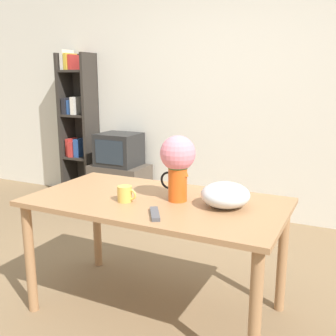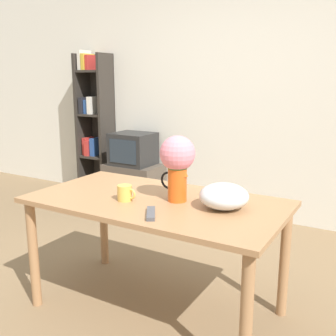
{
  "view_description": "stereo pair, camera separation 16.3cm",
  "coord_description": "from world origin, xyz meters",
  "px_view_note": "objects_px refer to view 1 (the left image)",
  "views": [
    {
      "loc": [
        1.19,
        -1.85,
        1.42
      ],
      "look_at": [
        0.21,
        0.15,
        0.91
      ],
      "focal_mm": 42.0,
      "sensor_mm": 36.0,
      "label": 1
    },
    {
      "loc": [
        1.33,
        -1.77,
        1.42
      ],
      "look_at": [
        0.21,
        0.15,
        0.91
      ],
      "focal_mm": 42.0,
      "sensor_mm": 36.0,
      "label": 2
    }
  ],
  "objects_px": {
    "white_bowl": "(225,195)",
    "tv_set": "(119,149)",
    "flower_vase": "(178,160)",
    "coffee_mug": "(126,194)"
  },
  "relations": [
    {
      "from": "flower_vase",
      "to": "white_bowl",
      "type": "xyz_separation_m",
      "value": [
        0.29,
        0.01,
        -0.17
      ]
    },
    {
      "from": "coffee_mug",
      "to": "white_bowl",
      "type": "height_order",
      "value": "white_bowl"
    },
    {
      "from": "coffee_mug",
      "to": "tv_set",
      "type": "relative_size",
      "value": 0.27
    },
    {
      "from": "white_bowl",
      "to": "tv_set",
      "type": "xyz_separation_m",
      "value": [
        -1.76,
        1.64,
        -0.14
      ]
    },
    {
      "from": "flower_vase",
      "to": "coffee_mug",
      "type": "height_order",
      "value": "flower_vase"
    },
    {
      "from": "white_bowl",
      "to": "tv_set",
      "type": "distance_m",
      "value": 2.41
    },
    {
      "from": "flower_vase",
      "to": "tv_set",
      "type": "distance_m",
      "value": 2.24
    },
    {
      "from": "tv_set",
      "to": "coffee_mug",
      "type": "bearing_deg",
      "value": -55.9
    },
    {
      "from": "white_bowl",
      "to": "tv_set",
      "type": "height_order",
      "value": "white_bowl"
    },
    {
      "from": "flower_vase",
      "to": "coffee_mug",
      "type": "bearing_deg",
      "value": -151.57
    }
  ]
}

